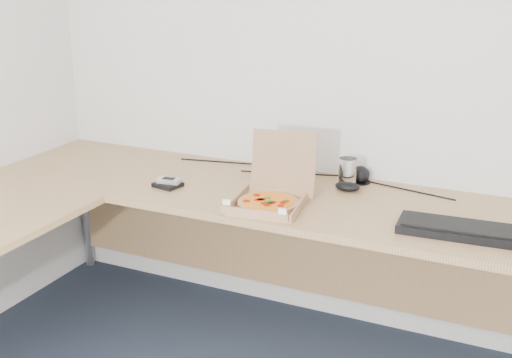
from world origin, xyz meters
The scene contains 10 objects.
room_shell centered at (0.00, 0.00, 1.25)m, with size 3.50×3.50×2.50m, color silver, non-canonical shape.
desk centered at (-0.82, 0.97, 0.70)m, with size 2.50×2.20×0.73m.
pizza_box centered at (-0.37, 1.23, 0.76)m, with size 0.27×0.32×0.28m.
drinking_glass centered at (-0.15, 1.58, 0.80)m, with size 0.08×0.08×0.13m, color white.
keyboard centered at (0.40, 1.27, 0.75)m, with size 0.50×0.18×0.03m, color black.
mouse centered at (-0.14, 1.55, 0.75)m, with size 0.11×0.07×0.04m, color black.
wallet centered at (-0.87, 1.27, 0.74)m, with size 0.11×0.09×0.02m, color black.
phone centered at (-0.87, 1.27, 0.76)m, with size 0.10×0.05×0.02m, color #B2B5BA.
dome_speaker centered at (-0.12, 1.68, 0.77)m, with size 0.10×0.10×0.08m, color black.
cable_bundle centered at (-0.39, 1.68, 0.73)m, with size 0.65×0.04×0.01m, color black, non-canonical shape.
Camera 1 is at (0.66, -1.10, 1.69)m, focal length 47.21 mm.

